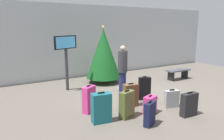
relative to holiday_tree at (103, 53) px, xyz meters
name	(u,v)px	position (x,y,z in m)	size (l,w,h in m)	color
ground_plane	(134,92)	(0.31, -1.86, -1.33)	(16.00, 16.00, 0.00)	#665E54
back_wall	(93,41)	(0.31, 1.70, 0.45)	(16.00, 0.20, 3.55)	#B7BCC1
holiday_tree	(103,53)	(0.00, 0.00, 0.00)	(1.54, 1.54, 2.54)	#4C3319
flight_info_kiosk	(66,52)	(-1.81, -0.30, 0.21)	(0.99, 0.46, 2.16)	#333338
waiting_bench	(178,72)	(3.33, -1.34, -0.98)	(1.25, 0.44, 0.48)	#4C5159
traveller_0	(123,68)	(-0.03, -1.59, -0.38)	(0.47, 0.47, 1.79)	#1E234C
suitcase_0	(172,99)	(0.40, -3.75, -1.05)	(0.49, 0.29, 0.58)	#9EA0A5
suitcase_1	(101,108)	(-2.01, -3.57, -0.93)	(0.54, 0.35, 0.84)	#19606B
suitcase_2	(144,88)	(0.11, -2.76, -0.93)	(0.44, 0.31, 0.83)	black
suitcase_3	(189,105)	(0.32, -4.47, -0.99)	(0.52, 0.21, 0.71)	#232326
suitcase_4	(131,95)	(-0.67, -3.03, -0.96)	(0.48, 0.31, 0.76)	brown
suitcase_5	(150,114)	(-1.03, -4.37, -1.02)	(0.43, 0.32, 0.66)	#141938
suitcase_6	(150,105)	(-0.51, -3.78, -1.07)	(0.47, 0.37, 0.55)	#E5388C
suitcase_7	(89,99)	(-2.00, -2.78, -0.93)	(0.47, 0.39, 0.83)	#E5388C
suitcase_8	(127,104)	(-1.25, -3.66, -0.95)	(0.51, 0.34, 0.80)	#59602D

